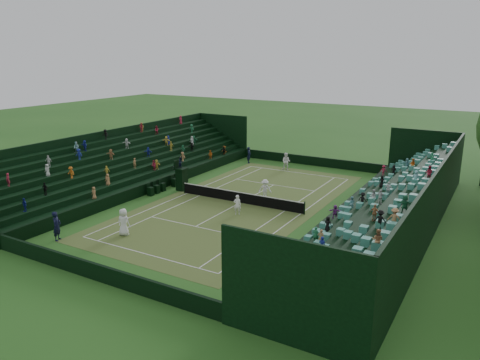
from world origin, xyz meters
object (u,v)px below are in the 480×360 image
at_px(umpire_chair, 181,176).
at_px(player_near_east, 237,205).
at_px(tennis_net, 240,197).
at_px(player_far_west, 286,161).
at_px(player_near_west, 124,222).
at_px(player_far_east, 265,189).

relative_size(umpire_chair, player_near_east, 1.94).
xyz_separation_m(tennis_net, player_near_east, (1.28, -2.61, 0.28)).
bearing_deg(player_far_west, tennis_net, -90.65).
bearing_deg(player_far_west, player_near_west, -102.05).
height_order(tennis_net, player_far_east, player_far_east).
xyz_separation_m(tennis_net, player_far_west, (-1.49, 12.42, 0.41)).
distance_m(tennis_net, player_near_east, 2.92).
distance_m(umpire_chair, player_near_west, 11.27).
bearing_deg(player_near_west, umpire_chair, -81.97).
relative_size(tennis_net, player_near_east, 7.27).
bearing_deg(player_near_west, player_far_east, -119.02).
distance_m(player_far_west, player_far_east, 10.69).
relative_size(player_near_west, player_far_west, 1.03).
height_order(player_near_west, player_far_east, player_near_west).
relative_size(tennis_net, player_far_east, 6.75).
height_order(tennis_net, player_near_east, player_near_east).
xyz_separation_m(player_near_east, player_far_west, (-2.77, 15.03, 0.13)).
distance_m(player_near_west, player_far_east, 13.10).
xyz_separation_m(player_far_west, player_far_east, (2.75, -10.33, -0.07)).
bearing_deg(player_far_east, player_near_west, -137.50).
distance_m(tennis_net, player_far_west, 12.51).
bearing_deg(player_far_east, player_far_west, 77.77).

